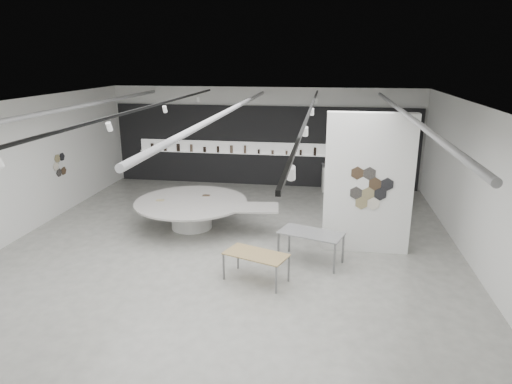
% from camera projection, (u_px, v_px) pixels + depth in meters
% --- Properties ---
extents(room, '(12.02, 14.02, 3.82)m').
position_uv_depth(room, '(221.00, 178.00, 11.06)').
color(room, '#9F9F96').
rests_on(room, ground).
extents(back_wall_display, '(11.80, 0.27, 3.10)m').
position_uv_depth(back_wall_display, '(262.00, 146.00, 17.78)').
color(back_wall_display, black).
rests_on(back_wall_display, ground).
extents(partition_column, '(2.20, 0.38, 3.60)m').
position_uv_depth(partition_column, '(368.00, 184.00, 11.55)').
color(partition_column, white).
rests_on(partition_column, ground).
extents(display_island, '(4.47, 3.64, 0.84)m').
position_uv_depth(display_island, '(194.00, 210.00, 13.44)').
color(display_island, white).
rests_on(display_island, ground).
extents(sample_table_wood, '(1.56, 1.14, 0.66)m').
position_uv_depth(sample_table_wood, '(256.00, 256.00, 10.22)').
color(sample_table_wood, '#A38754').
rests_on(sample_table_wood, ground).
extents(sample_table_stone, '(1.69, 1.20, 0.78)m').
position_uv_depth(sample_table_stone, '(311.00, 235.00, 11.12)').
color(sample_table_stone, gray).
rests_on(sample_table_stone, ground).
extents(kitchen_counter, '(1.80, 0.82, 1.38)m').
position_uv_depth(kitchen_counter, '(345.00, 178.00, 17.20)').
color(kitchen_counter, white).
rests_on(kitchen_counter, ground).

